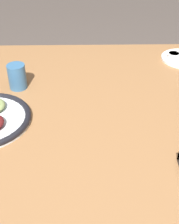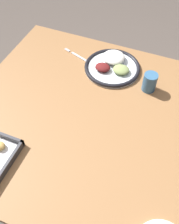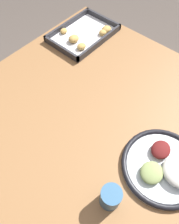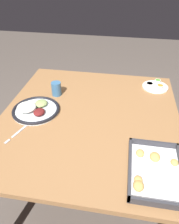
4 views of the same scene
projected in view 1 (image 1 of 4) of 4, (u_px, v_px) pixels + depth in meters
name	position (u px, v px, depth m)	size (l,w,h in m)	color
dining_table	(89.00, 141.00, 1.08)	(1.16, 1.07, 0.75)	olive
drinking_cup	(17.00, 77.00, 1.15)	(0.07, 0.07, 0.09)	#38668E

